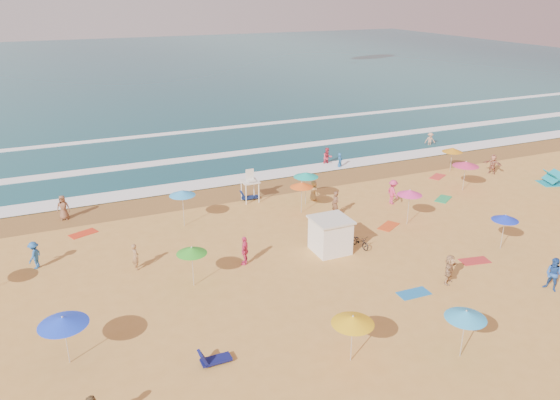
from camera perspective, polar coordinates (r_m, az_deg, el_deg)
name	(u,v)px	position (r m, az deg, el deg)	size (l,w,h in m)	color
ground	(341,254)	(32.96, 6.34, -5.59)	(220.00, 220.00, 0.00)	gold
ocean	(122,70)	(111.28, -16.15, 12.93)	(220.00, 140.00, 0.18)	#0C4756
wet_sand	(262,188)	(43.29, -1.86, 1.30)	(220.00, 220.00, 0.00)	olive
surf_foam	(227,157)	(51.13, -5.58, 4.51)	(200.00, 18.70, 0.05)	white
cabana	(330,236)	(32.78, 5.28, -3.76)	(2.00, 2.00, 2.00)	white
cabana_roof	(331,220)	(32.34, 5.35, -2.06)	(2.20, 2.20, 0.12)	silver
bicycle	(360,241)	(33.69, 8.34, -4.30)	(0.54, 1.54, 0.81)	black
lifeguard_stand	(250,188)	(40.26, -3.15, 1.28)	(1.20, 1.20, 2.10)	white
beach_umbrellas	(357,216)	(32.78, 8.07, -1.68)	(70.16, 25.16, 0.77)	orange
loungers	(474,262)	(33.34, 19.63, -6.14)	(63.94, 26.92, 0.34)	navy
towels	(340,267)	(31.45, 6.30, -6.96)	(50.66, 22.89, 0.03)	#D61A4A
beachgoers	(347,212)	(36.83, 7.05, -1.23)	(42.39, 26.86, 2.09)	#2467AA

